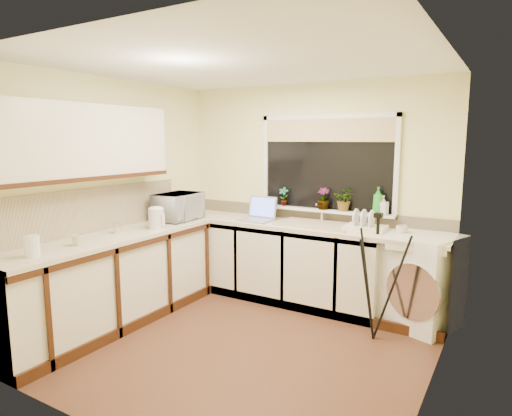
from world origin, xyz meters
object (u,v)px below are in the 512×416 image
object	(u,v)px
tripod	(376,277)
washing_machine	(420,280)
cup_back	(402,230)
laptop	(259,214)
glass_jug	(32,246)
plant_d	(345,200)
plant_a	(284,197)
cup_left	(78,240)
dish_rack	(365,229)
plant_c	(323,198)
microwave	(178,207)
soap_bottle_clear	(383,205)
steel_jar	(117,228)
soap_bottle_green	(378,201)
kettle	(156,219)

from	to	relation	value
tripod	washing_machine	bearing A→B (deg)	45.24
tripod	cup_back	xyz separation A→B (m)	(0.09, 0.53, 0.35)
washing_machine	laptop	xyz separation A→B (m)	(-1.80, -0.06, 0.51)
glass_jug	plant_d	xyz separation A→B (m)	(1.67, 2.58, 0.19)
washing_machine	tripod	bearing A→B (deg)	-98.25
plant_a	cup_left	xyz separation A→B (m)	(-0.94, -2.13, -0.21)
dish_rack	cup_left	world-z (taller)	cup_left
laptop	plant_c	distance (m)	0.76
microwave	soap_bottle_clear	bearing A→B (deg)	-76.53
laptop	glass_jug	distance (m)	2.43
plant_d	cup_back	distance (m)	0.73
plant_d	cup_back	bearing A→B (deg)	-17.25
steel_jar	cup_back	size ratio (longest dim) A/B	0.99
cup_back	tripod	bearing A→B (deg)	-99.69
tripod	soap_bottle_clear	size ratio (longest dim) A/B	5.95
plant_d	soap_bottle_green	bearing A→B (deg)	-4.24
dish_rack	plant_d	xyz separation A→B (m)	(-0.32, 0.27, 0.24)
plant_a	plant_c	world-z (taller)	plant_c
steel_jar	microwave	bearing A→B (deg)	87.55
kettle	plant_d	bearing A→B (deg)	37.47
dish_rack	cup_back	world-z (taller)	cup_back
laptop	kettle	bearing A→B (deg)	-122.51
glass_jug	plant_c	distance (m)	2.94
washing_machine	dish_rack	distance (m)	0.72
cup_left	washing_machine	bearing A→B (deg)	37.44
plant_d	soap_bottle_green	world-z (taller)	soap_bottle_green
laptop	plant_d	size ratio (longest dim) A/B	1.52
laptop	steel_jar	xyz separation A→B (m)	(-0.85, -1.34, -0.02)
plant_a	laptop	bearing A→B (deg)	-127.13
kettle	plant_c	world-z (taller)	plant_c
steel_jar	soap_bottle_clear	xyz separation A→B (m)	(2.21, 1.58, 0.19)
laptop	cup_left	world-z (taller)	laptop
plant_a	plant_c	size ratio (longest dim) A/B	0.90
washing_machine	plant_a	size ratio (longest dim) A/B	4.15
dish_rack	washing_machine	bearing A→B (deg)	6.08
microwave	cup_back	size ratio (longest dim) A/B	4.95
plant_c	plant_d	distance (m)	0.24
plant_a	soap_bottle_green	size ratio (longest dim) A/B	0.77
kettle	tripod	xyz separation A→B (m)	(2.18, 0.50, -0.41)
steel_jar	cup_left	bearing A→B (deg)	-79.38
microwave	plant_c	world-z (taller)	plant_c
laptop	cup_left	bearing A→B (deg)	-109.54
laptop	soap_bottle_clear	world-z (taller)	soap_bottle_clear
plant_a	soap_bottle_clear	xyz separation A→B (m)	(1.17, -0.01, -0.01)
laptop	glass_jug	world-z (taller)	laptop
glass_jug	cup_left	world-z (taller)	glass_jug
laptop	tripod	bearing A→B (deg)	-15.40
plant_d	glass_jug	bearing A→B (deg)	-123.00
tripod	plant_c	world-z (taller)	plant_c
washing_machine	plant_d	bearing A→B (deg)	-173.29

